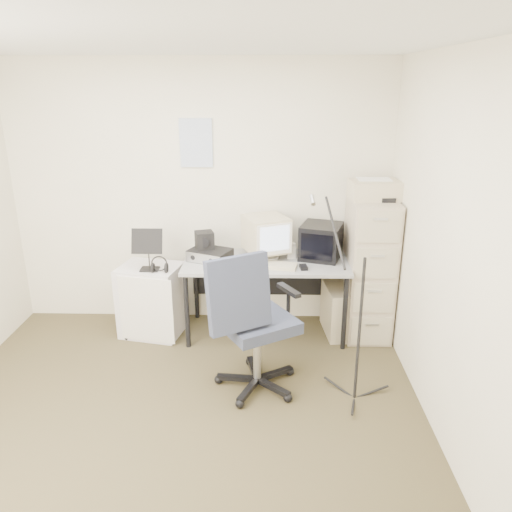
{
  "coord_description": "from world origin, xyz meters",
  "views": [
    {
      "loc": [
        0.64,
        -2.85,
        2.29
      ],
      "look_at": [
        0.55,
        0.95,
        0.95
      ],
      "focal_mm": 35.0,
      "sensor_mm": 36.0,
      "label": 1
    }
  ],
  "objects_px": {
    "office_chair": "(257,320)",
    "desk": "(266,297)",
    "side_cart": "(152,300)",
    "filing_cabinet": "(369,268)"
  },
  "relations": [
    {
      "from": "office_chair",
      "to": "desk",
      "type": "bearing_deg",
      "value": 55.28
    },
    {
      "from": "side_cart",
      "to": "filing_cabinet",
      "type": "bearing_deg",
      "value": 13.5
    },
    {
      "from": "filing_cabinet",
      "to": "desk",
      "type": "relative_size",
      "value": 0.87
    },
    {
      "from": "filing_cabinet",
      "to": "office_chair",
      "type": "distance_m",
      "value": 1.38
    },
    {
      "from": "filing_cabinet",
      "to": "desk",
      "type": "height_order",
      "value": "filing_cabinet"
    },
    {
      "from": "filing_cabinet",
      "to": "office_chair",
      "type": "xyz_separation_m",
      "value": [
        -1.01,
        -0.94,
        -0.07
      ]
    },
    {
      "from": "filing_cabinet",
      "to": "side_cart",
      "type": "distance_m",
      "value": 2.05
    },
    {
      "from": "desk",
      "to": "office_chair",
      "type": "relative_size",
      "value": 1.3
    },
    {
      "from": "desk",
      "to": "office_chair",
      "type": "height_order",
      "value": "office_chair"
    },
    {
      "from": "desk",
      "to": "side_cart",
      "type": "height_order",
      "value": "desk"
    }
  ]
}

